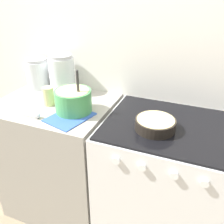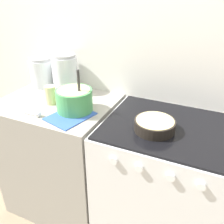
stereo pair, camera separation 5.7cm
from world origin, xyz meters
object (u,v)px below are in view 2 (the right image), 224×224
mixing_bowl (74,99)px  tin_can (51,95)px  baking_pan (155,125)px  storage_jar_middle (65,75)px  storage_jar_left (42,74)px  stove (164,187)px

mixing_bowl → tin_can: size_ratio=2.24×
baking_pan → storage_jar_middle: size_ratio=0.82×
baking_pan → mixing_bowl: bearing=178.3°
storage_jar_left → storage_jar_middle: size_ratio=0.82×
storage_jar_middle → tin_can: size_ratio=2.22×
mixing_bowl → storage_jar_left: 0.50m
mixing_bowl → baking_pan: bearing=-1.7°
storage_jar_left → tin_can: storage_jar_left is taller
storage_jar_middle → tin_can: bearing=-81.4°
baking_pan → tin_can: bearing=176.6°
mixing_bowl → tin_can: bearing=172.2°
storage_jar_left → storage_jar_middle: storage_jar_middle is taller
stove → storage_jar_middle: storage_jar_middle is taller
storage_jar_middle → storage_jar_left: bearing=180.0°
storage_jar_middle → tin_can: (0.03, -0.22, -0.05)m
stove → storage_jar_left: storage_jar_left is taller
stove → tin_can: (-0.76, -0.03, 0.50)m
mixing_bowl → baking_pan: (0.50, -0.01, -0.05)m
baking_pan → storage_jar_middle: storage_jar_middle is taller
baking_pan → tin_can: (-0.69, 0.04, 0.03)m
mixing_bowl → baking_pan: 0.50m
storage_jar_left → mixing_bowl: bearing=-30.0°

